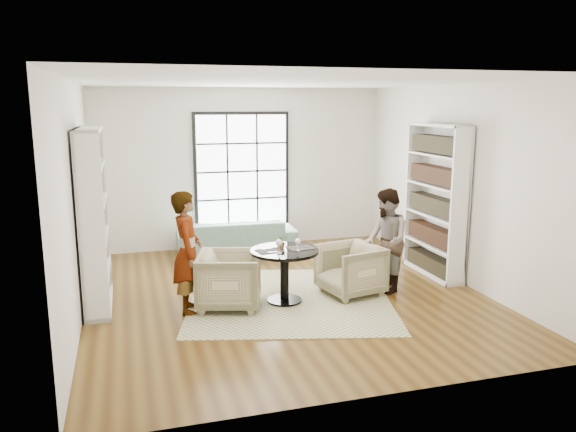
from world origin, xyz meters
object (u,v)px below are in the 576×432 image
object	(u,v)px
person_left	(187,252)
armchair_left	(230,280)
flower_centerpiece	(281,242)
armchair_right	(350,270)
person_right	(386,241)
wine_glass_right	(298,242)
wine_glass_left	(279,243)
sofa	(237,236)
pedestal_table	(284,264)

from	to	relation	value
person_left	armchair_left	bearing A→B (deg)	-83.41
armchair_left	flower_centerpiece	xyz separation A→B (m)	(0.74, 0.06, 0.47)
armchair_right	person_right	xyz separation A→B (m)	(0.55, -0.00, 0.39)
armchair_right	wine_glass_right	xyz separation A→B (m)	(-0.84, -0.15, 0.51)
armchair_left	wine_glass_left	distance (m)	0.84
sofa	armchair_right	world-z (taller)	armchair_right
sofa	armchair_left	xyz separation A→B (m)	(-0.63, -2.73, 0.07)
sofa	wine_glass_right	distance (m)	2.91
person_left	person_right	size ratio (longest dim) A/B	1.07
person_left	person_right	distance (m)	2.86
pedestal_table	wine_glass_right	bearing A→B (deg)	-30.92
person_right	wine_glass_left	size ratio (longest dim) A/B	7.86
sofa	wine_glass_right	bearing A→B (deg)	98.46
wine_glass_left	flower_centerpiece	size ratio (longest dim) A/B	0.99
sofa	armchair_right	size ratio (longest dim) A/B	2.66
armchair_right	flower_centerpiece	bearing A→B (deg)	-103.55
pedestal_table	armchair_right	distance (m)	1.02
pedestal_table	armchair_left	xyz separation A→B (m)	(-0.76, 0.02, -0.16)
armchair_left	armchair_right	world-z (taller)	armchair_left
sofa	flower_centerpiece	size ratio (longest dim) A/B	11.02
armchair_left	person_left	world-z (taller)	person_left
armchair_left	person_left	bearing A→B (deg)	105.87
armchair_right	wine_glass_left	distance (m)	1.25
armchair_left	flower_centerpiece	world-z (taller)	flower_centerpiece
armchair_left	flower_centerpiece	distance (m)	0.88
wine_glass_left	wine_glass_right	distance (m)	0.29
armchair_left	wine_glass_right	xyz separation A→B (m)	(0.92, -0.11, 0.49)
pedestal_table	person_left	distance (m)	1.34
pedestal_table	wine_glass_left	size ratio (longest dim) A/B	4.88
wine_glass_left	flower_centerpiece	xyz separation A→B (m)	(0.10, 0.24, -0.04)
sofa	armchair_left	world-z (taller)	armchair_left
sofa	armchair_right	xyz separation A→B (m)	(1.13, -2.70, 0.05)
person_right	wine_glass_left	distance (m)	1.69
person_right	wine_glass_left	xyz separation A→B (m)	(-1.67, -0.21, 0.13)
armchair_right	person_left	distance (m)	2.35
sofa	person_right	bearing A→B (deg)	124.56
pedestal_table	flower_centerpiece	xyz separation A→B (m)	(-0.02, 0.08, 0.30)
pedestal_table	wine_glass_right	size ratio (longest dim) A/B	5.50
person_right	flower_centerpiece	bearing A→B (deg)	-80.61
armchair_right	flower_centerpiece	world-z (taller)	flower_centerpiece
person_left	wine_glass_left	xyz separation A→B (m)	(1.19, -0.18, 0.08)
person_right	pedestal_table	bearing A→B (deg)	-77.79
pedestal_table	sofa	xyz separation A→B (m)	(-0.13, 2.75, -0.23)
armchair_right	wine_glass_left	xyz separation A→B (m)	(-1.12, -0.21, 0.52)
armchair_right	flower_centerpiece	distance (m)	1.13
person_right	wine_glass_right	distance (m)	1.40
pedestal_table	person_left	size ratio (longest dim) A/B	0.58
wine_glass_left	person_left	bearing A→B (deg)	171.46
armchair_left	wine_glass_right	size ratio (longest dim) A/B	4.91
armchair_right	person_left	bearing A→B (deg)	-101.37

